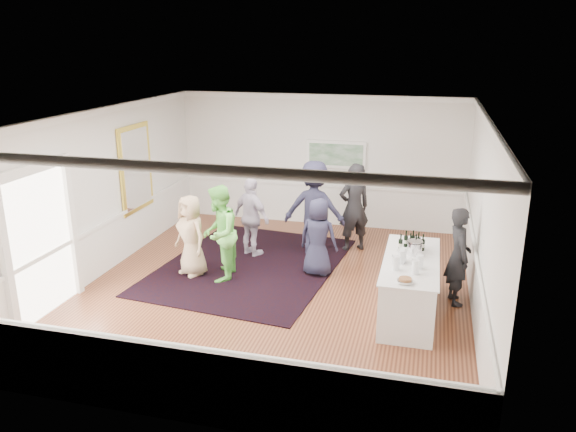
% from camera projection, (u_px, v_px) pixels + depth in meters
% --- Properties ---
extents(floor, '(8.00, 8.00, 0.00)m').
position_uv_depth(floor, '(276.00, 287.00, 10.45)').
color(floor, brown).
rests_on(floor, ground).
extents(ceiling, '(7.00, 8.00, 0.02)m').
position_uv_depth(ceiling, '(275.00, 115.00, 9.49)').
color(ceiling, white).
rests_on(ceiling, wall_back).
extents(wall_left, '(0.02, 8.00, 3.20)m').
position_uv_depth(wall_left, '(101.00, 192.00, 10.81)').
color(wall_left, white).
rests_on(wall_left, floor).
extents(wall_right, '(0.02, 8.00, 3.20)m').
position_uv_depth(wall_right, '(482.00, 220.00, 9.14)').
color(wall_right, white).
rests_on(wall_right, floor).
extents(wall_back, '(7.00, 0.02, 3.20)m').
position_uv_depth(wall_back, '(320.00, 161.00, 13.67)').
color(wall_back, white).
rests_on(wall_back, floor).
extents(wall_front, '(7.00, 0.02, 3.20)m').
position_uv_depth(wall_front, '(179.00, 302.00, 6.28)').
color(wall_front, white).
rests_on(wall_front, floor).
extents(wainscoting, '(7.00, 8.00, 1.00)m').
position_uv_depth(wainscoting, '(276.00, 263.00, 10.30)').
color(wainscoting, white).
rests_on(wainscoting, floor).
extents(mirror, '(0.05, 1.25, 1.85)m').
position_uv_depth(mirror, '(136.00, 168.00, 11.94)').
color(mirror, yellow).
rests_on(mirror, wall_left).
extents(doorway, '(0.10, 1.78, 2.56)m').
position_uv_depth(doorway, '(40.00, 233.00, 9.09)').
color(doorway, white).
rests_on(doorway, wall_left).
extents(landscape_painting, '(1.44, 0.06, 0.66)m').
position_uv_depth(landscape_painting, '(336.00, 155.00, 13.47)').
color(landscape_painting, white).
rests_on(landscape_painting, wall_back).
extents(area_rug, '(3.76, 4.69, 0.02)m').
position_uv_depth(area_rug, '(250.00, 265.00, 11.44)').
color(area_rug, black).
rests_on(area_rug, floor).
extents(serving_table, '(0.90, 2.37, 0.96)m').
position_uv_depth(serving_table, '(409.00, 286.00, 9.35)').
color(serving_table, white).
rests_on(serving_table, floor).
extents(bartender, '(0.55, 0.71, 1.73)m').
position_uv_depth(bartender, '(458.00, 256.00, 9.62)').
color(bartender, black).
rests_on(bartender, floor).
extents(guest_tan, '(0.93, 0.84, 1.60)m').
position_uv_depth(guest_tan, '(191.00, 236.00, 10.82)').
color(guest_tan, tan).
rests_on(guest_tan, floor).
extents(guest_green, '(0.81, 0.98, 1.84)m').
position_uv_depth(guest_green, '(219.00, 233.00, 10.57)').
color(guest_green, '#6FD555').
rests_on(guest_green, floor).
extents(guest_lilac, '(1.07, 0.86, 1.70)m').
position_uv_depth(guest_lilac, '(252.00, 217.00, 11.78)').
color(guest_lilac, silver).
rests_on(guest_lilac, floor).
extents(guest_dark_a, '(1.33, 0.80, 2.02)m').
position_uv_depth(guest_dark_a, '(314.00, 208.00, 11.87)').
color(guest_dark_a, '#212137').
rests_on(guest_dark_a, floor).
extents(guest_dark_b, '(0.84, 0.78, 1.94)m').
position_uv_depth(guest_dark_b, '(354.00, 207.00, 12.06)').
color(guest_dark_b, black).
rests_on(guest_dark_b, floor).
extents(guest_navy, '(0.81, 0.59, 1.54)m').
position_uv_depth(guest_navy, '(318.00, 237.00, 10.83)').
color(guest_navy, '#212137').
rests_on(guest_navy, floor).
extents(wine_bottles, '(0.44, 0.32, 0.31)m').
position_uv_depth(wine_bottles, '(412.00, 240.00, 9.64)').
color(wine_bottles, black).
rests_on(wine_bottles, serving_table).
extents(juice_pitchers, '(0.47, 0.60, 0.24)m').
position_uv_depth(juice_pitchers, '(407.00, 260.00, 8.86)').
color(juice_pitchers, '#79A33A').
rests_on(juice_pitchers, serving_table).
extents(ice_bucket, '(0.26, 0.26, 0.25)m').
position_uv_depth(ice_bucket, '(415.00, 248.00, 9.38)').
color(ice_bucket, silver).
rests_on(ice_bucket, serving_table).
extents(nut_bowl, '(0.25, 0.25, 0.08)m').
position_uv_depth(nut_bowl, '(405.00, 281.00, 8.31)').
color(nut_bowl, white).
rests_on(nut_bowl, serving_table).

